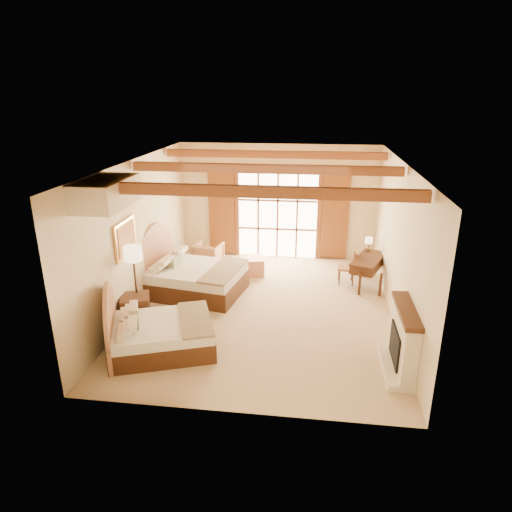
% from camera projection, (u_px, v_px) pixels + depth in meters
% --- Properties ---
extents(floor, '(7.00, 7.00, 0.00)m').
position_uv_depth(floor, '(264.00, 309.00, 10.08)').
color(floor, tan).
rests_on(floor, ground).
extents(wall_back, '(5.50, 0.00, 5.50)m').
position_uv_depth(wall_back, '(278.00, 202.00, 12.80)').
color(wall_back, beige).
rests_on(wall_back, ground).
extents(wall_left, '(0.00, 7.00, 7.00)m').
position_uv_depth(wall_left, '(138.00, 235.00, 9.87)').
color(wall_left, beige).
rests_on(wall_left, ground).
extents(wall_right, '(0.00, 7.00, 7.00)m').
position_uv_depth(wall_right, '(399.00, 245.00, 9.20)').
color(wall_right, beige).
rests_on(wall_right, ground).
extents(ceiling, '(7.00, 7.00, 0.00)m').
position_uv_depth(ceiling, '(264.00, 163.00, 8.99)').
color(ceiling, '#B2783F').
rests_on(ceiling, ground).
extents(ceiling_beams, '(5.39, 4.60, 0.18)m').
position_uv_depth(ceiling_beams, '(264.00, 169.00, 9.03)').
color(ceiling_beams, brown).
rests_on(ceiling_beams, ceiling).
extents(french_doors, '(3.95, 0.08, 2.60)m').
position_uv_depth(french_doors, '(278.00, 215.00, 12.86)').
color(french_doors, white).
rests_on(french_doors, ground).
extents(fireplace, '(0.46, 1.40, 1.16)m').
position_uv_depth(fireplace, '(402.00, 343.00, 7.73)').
color(fireplace, beige).
rests_on(fireplace, ground).
extents(painting, '(0.06, 0.95, 0.75)m').
position_uv_depth(painting, '(126.00, 239.00, 9.11)').
color(painting, '#E4A550').
rests_on(painting, wall_left).
extents(canopy_valance, '(0.70, 1.40, 0.45)m').
position_uv_depth(canopy_valance, '(106.00, 193.00, 7.50)').
color(canopy_valance, '#F7E7C7').
rests_on(canopy_valance, ceiling).
extents(bed_near, '(2.30, 1.94, 1.22)m').
position_uv_depth(bed_near, '(154.00, 331.00, 8.37)').
color(bed_near, '#431E10').
rests_on(bed_near, floor).
extents(bed_far, '(2.41, 1.97, 1.41)m').
position_uv_depth(bed_far, '(189.00, 276.00, 10.75)').
color(bed_far, '#431E10').
rests_on(bed_far, floor).
extents(nightstand, '(0.71, 0.71, 0.67)m').
position_uv_depth(nightstand, '(136.00, 311.00, 9.23)').
color(nightstand, '#431E10').
rests_on(nightstand, floor).
extents(floor_lamp, '(0.35, 0.35, 1.66)m').
position_uv_depth(floor_lamp, '(133.00, 258.00, 9.02)').
color(floor_lamp, '#322416').
rests_on(floor_lamp, floor).
extents(armchair, '(0.82, 0.84, 0.66)m').
position_uv_depth(armchair, '(208.00, 255.00, 12.43)').
color(armchair, '#A06C43').
rests_on(armchair, floor).
extents(ottoman, '(0.73, 0.73, 0.44)m').
position_uv_depth(ottoman, '(252.00, 266.00, 11.95)').
color(ottoman, '#A56B49').
rests_on(ottoman, floor).
extents(desk, '(1.02, 1.45, 0.72)m').
position_uv_depth(desk, '(368.00, 270.00, 11.18)').
color(desk, '#431E10').
rests_on(desk, floor).
extents(desk_chair, '(0.45, 0.44, 0.92)m').
position_uv_depth(desk_chair, '(347.00, 272.00, 11.33)').
color(desk_chair, '#9A5A31').
rests_on(desk_chair, floor).
extents(desk_lamp, '(0.18, 0.18, 0.36)m').
position_uv_depth(desk_lamp, '(369.00, 241.00, 11.43)').
color(desk_lamp, '#322416').
rests_on(desk_lamp, desk).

